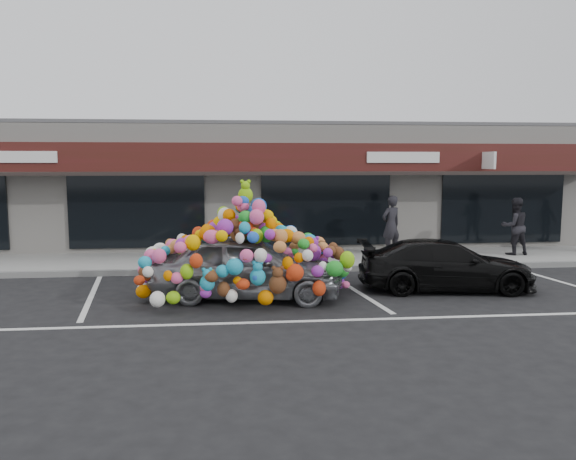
{
  "coord_description": "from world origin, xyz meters",
  "views": [
    {
      "loc": [
        -0.05,
        -12.49,
        2.95
      ],
      "look_at": [
        1.36,
        1.4,
        1.29
      ],
      "focal_mm": 35.0,
      "sensor_mm": 36.0,
      "label": 1
    }
  ],
  "objects": [
    {
      "name": "lane_line",
      "position": [
        2.0,
        -2.3,
        0.0
      ],
      "size": [
        14.0,
        0.12,
        0.01
      ],
      "primitive_type": "cube",
      "color": "silver",
      "rests_on": "ground"
    },
    {
      "name": "pedestrian_b",
      "position": [
        8.63,
        3.88,
        1.03
      ],
      "size": [
        0.9,
        0.72,
        1.76
      ],
      "primitive_type": "imported",
      "rotation": [
        0.0,
        0.0,
        3.21
      ],
      "color": "black",
      "rests_on": "sidewalk"
    },
    {
      "name": "sidewalk",
      "position": [
        0.0,
        4.0,
        0.07
      ],
      "size": [
        26.0,
        3.0,
        0.15
      ],
      "primitive_type": "cube",
      "color": "gray",
      "rests_on": "ground"
    },
    {
      "name": "parking_stripe_right",
      "position": [
        8.2,
        0.2,
        0.0
      ],
      "size": [
        0.73,
        4.37,
        0.01
      ],
      "primitive_type": "cube",
      "rotation": [
        0.0,
        0.0,
        0.14
      ],
      "color": "silver",
      "rests_on": "ground"
    },
    {
      "name": "kerb",
      "position": [
        0.0,
        2.5,
        0.07
      ],
      "size": [
        26.0,
        0.18,
        0.16
      ],
      "primitive_type": "cube",
      "color": "slate",
      "rests_on": "ground"
    },
    {
      "name": "parking_stripe_left",
      "position": [
        -3.2,
        0.2,
        0.0
      ],
      "size": [
        0.73,
        4.37,
        0.01
      ],
      "primitive_type": "cube",
      "rotation": [
        0.0,
        0.0,
        0.14
      ],
      "color": "silver",
      "rests_on": "ground"
    },
    {
      "name": "black_sedan",
      "position": [
        4.93,
        0.01,
        0.59
      ],
      "size": [
        2.08,
        4.22,
        1.18
      ],
      "primitive_type": "imported",
      "rotation": [
        0.0,
        0.0,
        1.46
      ],
      "color": "black",
      "rests_on": "ground"
    },
    {
      "name": "toy_car",
      "position": [
        0.29,
        -0.36,
        0.88
      ],
      "size": [
        3.01,
        4.68,
        2.58
      ],
      "rotation": [
        0.0,
        0.0,
        1.41
      ],
      "color": "#979CA1",
      "rests_on": "ground"
    },
    {
      "name": "shop_building",
      "position": [
        0.0,
        8.44,
        2.16
      ],
      "size": [
        24.0,
        7.2,
        4.31
      ],
      "color": "silver",
      "rests_on": "ground"
    },
    {
      "name": "ground",
      "position": [
        0.0,
        0.0,
        0.0
      ],
      "size": [
        90.0,
        90.0,
        0.0
      ],
      "primitive_type": "plane",
      "color": "black",
      "rests_on": "ground"
    },
    {
      "name": "pedestrian_a",
      "position": [
        4.85,
        4.32,
        1.06
      ],
      "size": [
        0.79,
        0.67,
        1.82
      ],
      "primitive_type": "imported",
      "rotation": [
        0.0,
        0.0,
        3.57
      ],
      "color": "black",
      "rests_on": "sidewalk"
    },
    {
      "name": "parking_stripe_mid",
      "position": [
        2.8,
        0.2,
        0.0
      ],
      "size": [
        0.73,
        4.37,
        0.01
      ],
      "primitive_type": "cube",
      "rotation": [
        0.0,
        0.0,
        0.14
      ],
      "color": "silver",
      "rests_on": "ground"
    }
  ]
}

